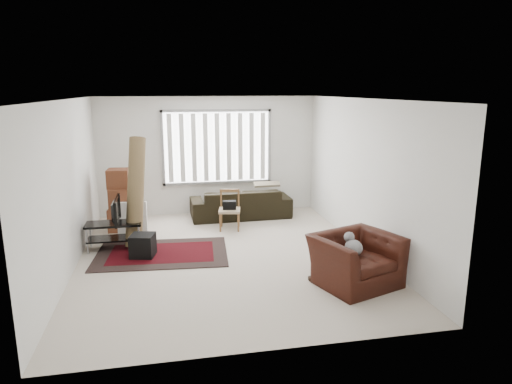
# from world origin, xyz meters

# --- Properties ---
(room) EXTENTS (6.00, 6.02, 2.71)m
(room) POSITION_xyz_m (0.03, 0.51, 1.76)
(room) COLOR beige
(room) RESTS_ON ground
(persian_rug) EXTENTS (2.40, 1.70, 0.02)m
(persian_rug) POSITION_xyz_m (-1.11, 0.36, 0.01)
(persian_rug) COLOR black
(persian_rug) RESTS_ON ground
(tv_stand) EXTENTS (0.99, 0.44, 0.49)m
(tv_stand) POSITION_xyz_m (-1.95, 0.81, 0.36)
(tv_stand) COLOR black
(tv_stand) RESTS_ON ground
(tv) EXTENTS (0.10, 0.80, 0.46)m
(tv) POSITION_xyz_m (-1.95, 0.81, 0.72)
(tv) COLOR black
(tv) RESTS_ON tv_stand
(subwoofer) EXTENTS (0.47, 0.47, 0.39)m
(subwoofer) POSITION_xyz_m (-1.43, 0.27, 0.21)
(subwoofer) COLOR black
(subwoofer) RESTS_ON persian_rug
(moving_boxes) EXTENTS (0.55, 0.51, 1.28)m
(moving_boxes) POSITION_xyz_m (-1.91, 1.95, 0.59)
(moving_boxes) COLOR brown
(moving_boxes) RESTS_ON ground
(white_flatpack) EXTENTS (0.57, 0.21, 0.72)m
(white_flatpack) POSITION_xyz_m (-1.66, 1.38, 0.36)
(white_flatpack) COLOR silver
(white_flatpack) RESTS_ON ground
(rolled_rug) EXTENTS (0.51, 0.95, 2.01)m
(rolled_rug) POSITION_xyz_m (-1.54, 1.01, 1.01)
(rolled_rug) COLOR brown
(rolled_rug) RESTS_ON ground
(sofa) EXTENTS (2.25, 1.02, 0.86)m
(sofa) POSITION_xyz_m (0.65, 2.45, 0.43)
(sofa) COLOR black
(sofa) RESTS_ON ground
(side_chair) EXTENTS (0.51, 0.51, 0.81)m
(side_chair) POSITION_xyz_m (0.28, 1.59, 0.45)
(side_chair) COLOR #998364
(side_chair) RESTS_ON ground
(armchair) EXTENTS (1.43, 1.34, 0.86)m
(armchair) POSITION_xyz_m (1.74, -1.50, 0.43)
(armchair) COLOR #33120A
(armchair) RESTS_ON ground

